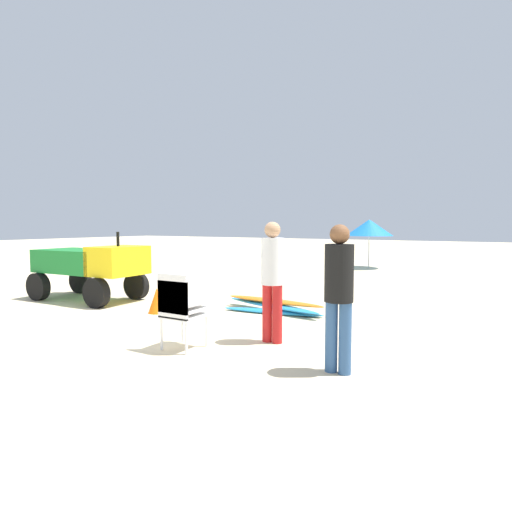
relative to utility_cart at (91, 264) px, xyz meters
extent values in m
plane|color=beige|center=(2.69, -1.28, -0.78)|extent=(80.00, 80.00, 0.00)
cube|color=#197A2D|center=(-0.39, -0.02, 0.07)|extent=(1.85, 1.18, 0.50)
cube|color=yellow|center=(0.81, 0.04, 0.12)|extent=(0.85, 1.14, 0.60)
cylinder|color=black|center=(0.81, 0.04, 0.57)|extent=(0.06, 0.06, 0.30)
cylinder|color=black|center=(0.73, 0.59, -0.48)|extent=(0.61, 0.21, 0.60)
cylinder|color=black|center=(0.78, -0.51, -0.48)|extent=(0.61, 0.21, 0.60)
cylinder|color=black|center=(-1.07, 0.50, -0.48)|extent=(0.61, 0.21, 0.60)
cylinder|color=black|center=(-1.02, -0.60, -0.48)|extent=(0.61, 0.21, 0.60)
cube|color=white|center=(4.08, -1.74, -0.34)|extent=(0.48, 0.48, 0.04)
cube|color=white|center=(4.08, -1.96, -0.14)|extent=(0.48, 0.04, 0.40)
cube|color=white|center=(4.08, -1.74, -0.25)|extent=(0.48, 0.48, 0.04)
cube|color=white|center=(4.08, -1.96, -0.05)|extent=(0.48, 0.04, 0.40)
cube|color=white|center=(4.08, -1.74, -0.16)|extent=(0.48, 0.48, 0.04)
cube|color=white|center=(4.08, -1.96, 0.04)|extent=(0.48, 0.04, 0.40)
cylinder|color=white|center=(4.29, -1.53, -0.57)|extent=(0.04, 0.04, 0.42)
cylinder|color=white|center=(3.87, -1.53, -0.57)|extent=(0.04, 0.04, 0.42)
cylinder|color=white|center=(4.29, -1.95, -0.57)|extent=(0.04, 0.04, 0.42)
cylinder|color=white|center=(3.87, -1.95, -0.57)|extent=(0.04, 0.04, 0.42)
ellipsoid|color=#268CCC|center=(4.04, 0.78, -0.74)|extent=(1.98, 0.56, 0.08)
ellipsoid|color=#268CCC|center=(3.93, 0.95, -0.66)|extent=(2.26, 0.83, 0.08)
ellipsoid|color=orange|center=(3.97, 0.98, -0.58)|extent=(2.13, 0.42, 0.08)
cylinder|color=#33598C|center=(6.09, -1.59, -0.38)|extent=(0.14, 0.14, 0.80)
cylinder|color=#33598C|center=(6.25, -1.59, -0.38)|extent=(0.14, 0.14, 0.80)
cylinder|color=black|center=(6.17, -1.59, 0.34)|extent=(0.32, 0.32, 0.64)
sphere|color=brown|center=(6.17, -1.59, 0.76)|extent=(0.22, 0.22, 0.22)
cylinder|color=red|center=(4.87, -0.89, -0.38)|extent=(0.14, 0.14, 0.82)
cylinder|color=red|center=(5.03, -0.89, -0.38)|extent=(0.14, 0.14, 0.82)
cylinder|color=white|center=(4.95, -0.89, 0.36)|extent=(0.32, 0.32, 0.65)
sphere|color=tan|center=(4.95, -0.89, 0.79)|extent=(0.22, 0.22, 0.22)
cylinder|color=beige|center=(3.22, 9.94, 0.13)|extent=(0.04, 0.04, 1.84)
cone|color=blue|center=(3.22, 9.94, 0.75)|extent=(1.76, 1.76, 0.62)
cone|color=orange|center=(2.16, -0.26, -0.55)|extent=(0.33, 0.33, 0.47)
camera|label=1|loc=(7.75, -6.03, 0.87)|focal=29.75mm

